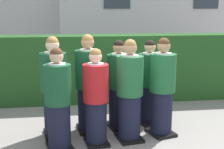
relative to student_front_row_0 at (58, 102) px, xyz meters
name	(u,v)px	position (x,y,z in m)	size (l,w,h in m)	color
ground_plane	(114,141)	(0.87, 0.18, -0.75)	(60.00, 60.00, 0.00)	gray
student_front_row_0	(58,102)	(0.00, 0.00, 0.00)	(0.47, 0.53, 1.57)	black
student_in_red_blazer	(96,100)	(0.57, 0.11, -0.02)	(0.42, 0.49, 1.53)	black
student_front_row_2	(130,93)	(1.12, 0.21, 0.04)	(0.46, 0.55, 1.66)	black
student_front_row_3	(162,90)	(1.71, 0.35, 0.04)	(0.50, 0.56, 1.66)	black
student_rear_row_0	(54,90)	(-0.09, 0.53, 0.06)	(0.47, 0.54, 1.69)	black
student_rear_row_1	(88,86)	(0.48, 0.68, 0.07)	(0.46, 0.56, 1.70)	black
student_rear_row_2	(119,87)	(1.03, 0.77, 0.01)	(0.46, 0.52, 1.59)	black
student_rear_row_3	(149,84)	(1.62, 0.91, 0.00)	(0.45, 0.54, 1.57)	black
hedge	(101,68)	(0.87, 2.48, 0.02)	(7.00, 0.70, 1.54)	#214C1E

